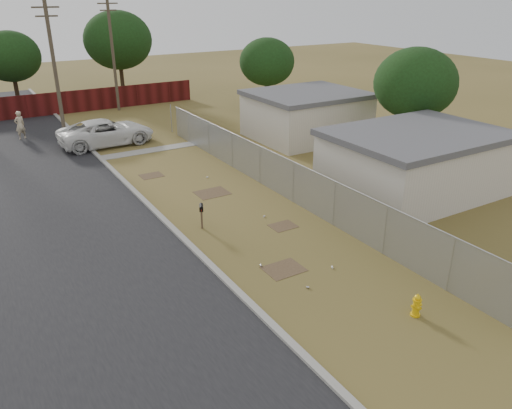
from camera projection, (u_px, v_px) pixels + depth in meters
ground at (236, 216)px, 22.40m from camera, size 120.00×120.00×0.00m
street at (44, 188)px, 25.51m from camera, size 15.10×60.00×0.12m
chainlink_fence at (281, 180)px, 24.38m from camera, size 0.10×27.06×2.02m
privacy_fence at (13, 108)px, 38.84m from camera, size 30.00×0.12×1.80m
utility_poles at (47, 62)px, 35.05m from camera, size 12.60×8.24×9.00m
houses at (356, 136)px, 28.86m from camera, size 9.30×17.24×3.10m
horizon_trees at (100, 55)px, 39.49m from camera, size 33.32×31.94×7.78m
fire_hydrant at (417, 306)px, 15.37m from camera, size 0.37×0.38×0.78m
mailbox at (201, 210)px, 20.86m from camera, size 0.33×0.47×1.09m
pickup_truck at (106, 132)px, 32.38m from camera, size 6.15×3.02×1.68m
pedestrian at (20, 125)px, 33.60m from camera, size 0.83×0.70×1.92m
scattered_litter at (268, 235)px, 20.49m from camera, size 2.57×11.68×0.07m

